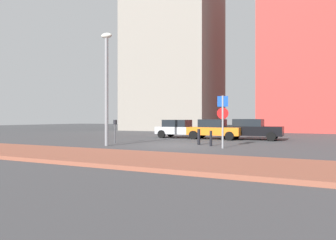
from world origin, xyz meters
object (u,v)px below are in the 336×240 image
object	(u,v)px
parking_sign_post	(223,115)
traffic_bollard_near	(199,137)
parked_car_orange	(214,129)
traffic_bollard_mid	(211,138)
parked_car_silver	(180,128)
street_lamp	(107,79)
parked_car_black	(250,129)
parking_meter	(115,128)

from	to	relation	value
parking_sign_post	traffic_bollard_near	distance (m)	2.56
parked_car_orange	traffic_bollard_mid	size ratio (longest dim) A/B	4.77
parked_car_silver	street_lamp	xyz separation A→B (m)	(-1.31, -8.13, 3.07)
parked_car_orange	traffic_bollard_near	world-z (taller)	parked_car_orange
parked_car_orange	traffic_bollard_mid	world-z (taller)	parked_car_orange
parked_car_black	parking_meter	size ratio (longest dim) A/B	3.08
parking_meter	parking_sign_post	bearing A→B (deg)	-1.28
parking_meter	street_lamp	xyz separation A→B (m)	(0.48, -1.54, 2.88)
parked_car_silver	traffic_bollard_near	world-z (taller)	parked_car_silver
parked_car_silver	parked_car_black	size ratio (longest dim) A/B	0.89
parked_car_orange	street_lamp	world-z (taller)	street_lamp
traffic_bollard_near	traffic_bollard_mid	xyz separation A→B (m)	(0.87, -0.47, -0.03)
parked_car_silver	parking_meter	bearing A→B (deg)	-105.18
parked_car_silver	parked_car_black	distance (m)	5.54
parked_car_silver	traffic_bollard_mid	size ratio (longest dim) A/B	4.65
parked_car_orange	parked_car_black	xyz separation A→B (m)	(2.60, 0.60, 0.03)
parking_sign_post	parking_meter	distance (m)	6.92
parked_car_orange	parking_sign_post	world-z (taller)	parking_sign_post
parked_car_orange	parking_sign_post	distance (m)	6.88
traffic_bollard_near	traffic_bollard_mid	size ratio (longest dim) A/B	1.08
parked_car_orange	parking_meter	xyz separation A→B (m)	(-4.72, -6.31, 0.19)
parked_car_orange	parking_meter	world-z (taller)	parked_car_orange
traffic_bollard_near	parking_meter	bearing A→B (deg)	-166.64
parking_sign_post	street_lamp	distance (m)	6.86
street_lamp	parked_car_orange	bearing A→B (deg)	61.64
parked_car_orange	parking_sign_post	xyz separation A→B (m)	(2.15, -6.46, 0.97)
parking_meter	street_lamp	bearing A→B (deg)	-72.52
parked_car_orange	parked_car_silver	bearing A→B (deg)	174.35
parked_car_orange	street_lamp	xyz separation A→B (m)	(-4.24, -7.84, 3.07)
parked_car_silver	traffic_bollard_near	distance (m)	6.34
parked_car_black	traffic_bollard_mid	distance (m)	6.31
traffic_bollard_mid	traffic_bollard_near	bearing A→B (deg)	151.62
parked_car_silver	parked_car_orange	bearing A→B (deg)	-5.65
parked_car_orange	traffic_bollard_near	size ratio (longest dim) A/B	4.43
traffic_bollard_near	parked_car_black	bearing A→B (deg)	68.85
parked_car_black	traffic_bollard_mid	size ratio (longest dim) A/B	5.23
parking_meter	traffic_bollard_mid	size ratio (longest dim) A/B	1.70
traffic_bollard_mid	street_lamp	bearing A→B (deg)	-157.47
parking_sign_post	traffic_bollard_mid	world-z (taller)	parking_sign_post
traffic_bollard_near	parked_car_silver	bearing A→B (deg)	121.75
parked_car_orange	traffic_bollard_mid	distance (m)	5.71
street_lamp	parked_car_silver	bearing A→B (deg)	80.88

